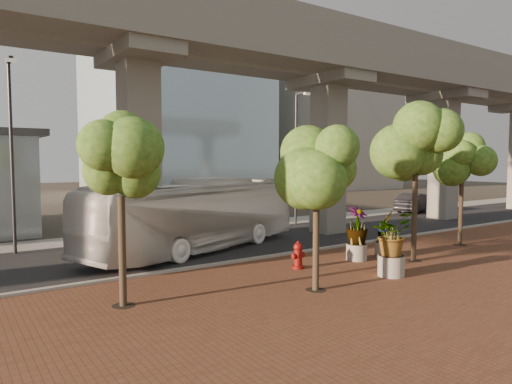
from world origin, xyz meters
TOP-DOWN VIEW (x-y plane):
  - ground at (0.00, 0.00)m, footprint 160.00×160.00m
  - brick_plaza at (0.00, -8.00)m, footprint 70.00×13.00m
  - asphalt_road at (0.00, 2.00)m, footprint 90.00×8.00m
  - curb_strip at (0.00, -2.00)m, footprint 70.00×0.25m
  - far_sidewalk at (0.00, 7.50)m, footprint 90.00×3.00m
  - transit_viaduct at (0.00, 2.00)m, footprint 72.00×5.60m
  - midrise_block at (38.00, 36.00)m, footprint 18.00×16.00m
  - transit_bus at (-3.39, 1.37)m, footprint 12.88×6.97m
  - parked_car at (19.88, 5.85)m, footprint 5.26×2.92m
  - fire_hydrant at (-1.67, -4.38)m, footprint 0.56×0.51m
  - planter_front at (0.50, -7.36)m, footprint 2.25×2.25m
  - planter_right at (1.50, -4.65)m, footprint 2.24×2.24m
  - planter_left at (3.00, -4.97)m, footprint 2.00×2.00m
  - street_tree_far_west at (-9.19, -5.11)m, footprint 3.47×3.47m
  - street_tree_near_west at (-3.20, -7.17)m, footprint 3.42×3.42m
  - street_tree_near_east at (3.47, -6.18)m, footprint 3.88×3.88m
  - street_tree_far_east at (8.70, -5.18)m, footprint 3.23×3.23m
  - streetlamp_west at (-10.90, 5.46)m, footprint 0.45×1.32m
  - streetlamp_east at (6.57, 5.69)m, footprint 0.45×1.31m

SIDE VIEW (x-z plane):
  - ground at x=0.00m, z-range 0.00..0.00m
  - asphalt_road at x=0.00m, z-range 0.00..0.04m
  - brick_plaza at x=0.00m, z-range 0.00..0.06m
  - far_sidewalk at x=0.00m, z-range 0.00..0.06m
  - curb_strip at x=0.00m, z-range 0.00..0.16m
  - fire_hydrant at x=-1.67m, z-range 0.04..1.17m
  - parked_car at x=19.88m, z-range 0.00..1.64m
  - planter_left at x=3.00m, z-range 0.29..2.49m
  - planter_right at x=1.50m, z-range 0.31..2.71m
  - planter_front at x=0.50m, z-range 0.32..2.80m
  - transit_bus at x=-3.39m, z-range 0.00..3.52m
  - street_tree_near_west at x=-3.20m, z-range 1.38..7.19m
  - street_tree_far_west at x=-9.19m, z-range 1.44..7.41m
  - street_tree_far_east at x=8.70m, z-range 1.57..7.58m
  - street_tree_near_east at x=3.47m, z-range 1.63..8.35m
  - streetlamp_east at x=6.57m, z-range 0.76..9.83m
  - streetlamp_west at x=-10.90m, z-range 0.76..9.87m
  - transit_viaduct at x=0.00m, z-range 1.09..13.49m
  - midrise_block at x=38.00m, z-range 0.00..24.00m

